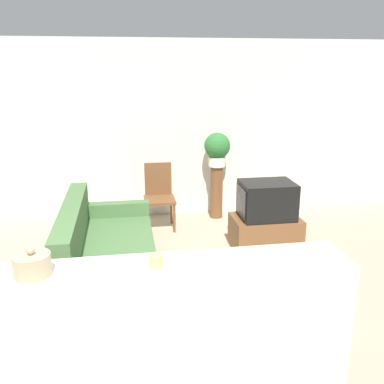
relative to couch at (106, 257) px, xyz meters
The scene contains 11 objects.
ground_plane 1.35m from the couch, 69.68° to the right, with size 14.00×14.00×0.00m, color tan.
wall_back 2.48m from the couch, 78.28° to the left, with size 9.00×0.06×2.70m.
couch is the anchor object (origin of this frame).
tv_stand 2.11m from the couch, 16.71° to the left, with size 0.86×0.57×0.43m.
television 2.14m from the couch, 16.76° to the left, with size 0.68×0.51×0.47m.
wooden_chair 1.80m from the couch, 65.91° to the left, with size 0.44×0.44×0.95m.
plant_stand 2.51m from the couch, 48.96° to the left, with size 0.19×0.19×0.83m.
potted_plant 2.64m from the couch, 48.96° to the left, with size 0.40×0.40×0.52m.
foreground_counter 1.93m from the couch, 76.26° to the right, with size 2.51×0.44×1.08m.
decorative_bowl 2.07m from the couch, 100.15° to the right, with size 0.23×0.23×0.19m.
candle_jar 2.08m from the couch, 77.21° to the right, with size 0.10×0.10×0.08m.
Camera 1 is at (-0.20, -3.13, 2.32)m, focal length 40.00 mm.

